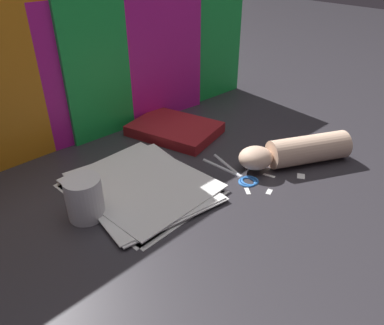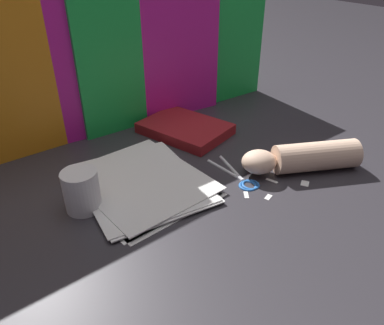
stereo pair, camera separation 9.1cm
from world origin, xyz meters
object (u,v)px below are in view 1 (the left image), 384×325
(hand_forearm, at_px, (296,151))
(mug, at_px, (85,198))
(book_closed, at_px, (175,129))
(paper_stack, at_px, (141,186))
(scissors, at_px, (239,174))

(hand_forearm, height_order, mug, mug)
(book_closed, distance_m, hand_forearm, 0.38)
(paper_stack, height_order, hand_forearm, hand_forearm)
(paper_stack, xyz_separation_m, mug, (-0.15, -0.01, 0.04))
(hand_forearm, relative_size, mug, 3.27)
(hand_forearm, bearing_deg, scissors, 158.96)
(paper_stack, relative_size, hand_forearm, 1.14)
(paper_stack, relative_size, scissors, 1.98)
(paper_stack, distance_m, hand_forearm, 0.42)
(mug, bearing_deg, scissors, -17.05)
(book_closed, height_order, scissors, book_closed)
(paper_stack, bearing_deg, book_closed, 34.77)
(scissors, relative_size, mug, 1.88)
(book_closed, bearing_deg, mug, -155.65)
(book_closed, xyz_separation_m, hand_forearm, (0.13, -0.36, 0.02))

